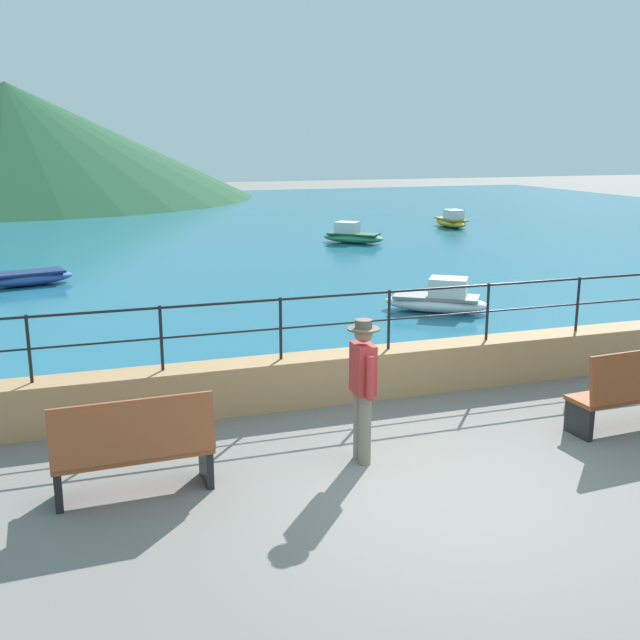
{
  "coord_description": "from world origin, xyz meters",
  "views": [
    {
      "loc": [
        -3.6,
        -6.73,
        3.77
      ],
      "look_at": [
        -0.08,
        3.7,
        1.1
      ],
      "focal_mm": 42.06,
      "sensor_mm": 36.0,
      "label": 1
    }
  ],
  "objects_px": {
    "bench_main": "(134,448)",
    "bench_far": "(634,390)",
    "boat_0": "(451,221)",
    "boat_3": "(439,300)",
    "boat_7": "(27,278)",
    "person_walking": "(363,383)",
    "boat_5": "(352,236)"
  },
  "relations": [
    {
      "from": "boat_5",
      "to": "boat_7",
      "type": "height_order",
      "value": "boat_5"
    },
    {
      "from": "boat_3",
      "to": "bench_far",
      "type": "bearing_deg",
      "value": -95.98
    },
    {
      "from": "boat_3",
      "to": "boat_5",
      "type": "relative_size",
      "value": 1.04
    },
    {
      "from": "bench_main",
      "to": "boat_5",
      "type": "height_order",
      "value": "bench_main"
    },
    {
      "from": "bench_far",
      "to": "boat_5",
      "type": "xyz_separation_m",
      "value": [
        2.94,
        17.95,
        -0.23
      ]
    },
    {
      "from": "person_walking",
      "to": "boat_5",
      "type": "relative_size",
      "value": 0.75
    },
    {
      "from": "boat_0",
      "to": "boat_3",
      "type": "bearing_deg",
      "value": -119.31
    },
    {
      "from": "bench_main",
      "to": "boat_7",
      "type": "bearing_deg",
      "value": 97.01
    },
    {
      "from": "person_walking",
      "to": "boat_7",
      "type": "bearing_deg",
      "value": 108.3
    },
    {
      "from": "boat_0",
      "to": "boat_7",
      "type": "distance_m",
      "value": 18.74
    },
    {
      "from": "bench_main",
      "to": "boat_3",
      "type": "relative_size",
      "value": 0.71
    },
    {
      "from": "boat_0",
      "to": "boat_5",
      "type": "relative_size",
      "value": 1.01
    },
    {
      "from": "boat_0",
      "to": "boat_3",
      "type": "relative_size",
      "value": 0.97
    },
    {
      "from": "bench_main",
      "to": "boat_3",
      "type": "height_order",
      "value": "bench_main"
    },
    {
      "from": "bench_main",
      "to": "person_walking",
      "type": "height_order",
      "value": "person_walking"
    },
    {
      "from": "bench_far",
      "to": "boat_7",
      "type": "bearing_deg",
      "value": 121.5
    },
    {
      "from": "boat_3",
      "to": "person_walking",
      "type": "bearing_deg",
      "value": -123.85
    },
    {
      "from": "bench_far",
      "to": "boat_0",
      "type": "height_order",
      "value": "bench_far"
    },
    {
      "from": "bench_main",
      "to": "bench_far",
      "type": "xyz_separation_m",
      "value": [
        6.41,
        -0.16,
        0.0
      ]
    },
    {
      "from": "boat_0",
      "to": "boat_5",
      "type": "bearing_deg",
      "value": -150.19
    },
    {
      "from": "person_walking",
      "to": "boat_7",
      "type": "distance_m",
      "value": 13.52
    },
    {
      "from": "boat_3",
      "to": "boat_7",
      "type": "xyz_separation_m",
      "value": [
        -8.72,
        6.15,
        -0.07
      ]
    },
    {
      "from": "boat_5",
      "to": "boat_3",
      "type": "bearing_deg",
      "value": -101.35
    },
    {
      "from": "bench_main",
      "to": "boat_0",
      "type": "distance_m",
      "value": 26.07
    },
    {
      "from": "boat_7",
      "to": "boat_3",
      "type": "bearing_deg",
      "value": -35.2
    },
    {
      "from": "person_walking",
      "to": "boat_0",
      "type": "distance_m",
      "value": 24.57
    },
    {
      "from": "bench_far",
      "to": "boat_5",
      "type": "height_order",
      "value": "bench_far"
    },
    {
      "from": "boat_3",
      "to": "boat_7",
      "type": "distance_m",
      "value": 10.67
    },
    {
      "from": "boat_0",
      "to": "boat_5",
      "type": "height_order",
      "value": "same"
    },
    {
      "from": "bench_far",
      "to": "bench_main",
      "type": "bearing_deg",
      "value": 178.59
    },
    {
      "from": "person_walking",
      "to": "boat_3",
      "type": "bearing_deg",
      "value": 56.15
    },
    {
      "from": "person_walking",
      "to": "bench_far",
      "type": "bearing_deg",
      "value": -3.41
    }
  ]
}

